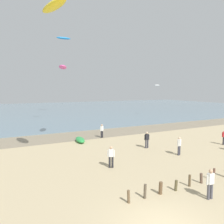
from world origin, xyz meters
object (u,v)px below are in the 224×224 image
kite_aloft_4 (157,85)px  kite_aloft_5 (64,38)px  person_right_flank (210,183)px  kite_aloft_2 (63,67)px  grounded_kite (80,140)px  kite_aloft_1 (54,6)px  person_mid_beach (147,139)px  person_left_flank (111,156)px  person_nearest_camera (179,145)px  person_far_down_beach (102,130)px

kite_aloft_4 → kite_aloft_5: kite_aloft_5 is taller
person_right_flank → kite_aloft_2: bearing=102.2°
kite_aloft_4 → person_right_flank: bearing=-145.1°
grounded_kite → kite_aloft_1: bearing=156.7°
kite_aloft_1 → kite_aloft_4: 35.66m
person_mid_beach → kite_aloft_5: size_ratio=0.53×
person_left_flank → kite_aloft_1: bearing=154.8°
person_nearest_camera → person_left_flank: bearing=-179.3°
person_nearest_camera → kite_aloft_2: bearing=127.9°
kite_aloft_1 → kite_aloft_5: size_ratio=1.04×
kite_aloft_2 → person_left_flank: bearing=-160.2°
kite_aloft_1 → kite_aloft_2: size_ratio=1.25×
person_nearest_camera → person_mid_beach: (-1.23, 3.33, 0.00)m
person_left_flank → kite_aloft_2: size_ratio=0.63×
person_far_down_beach → kite_aloft_5: kite_aloft_5 is taller
person_nearest_camera → person_left_flank: (-7.06, -0.08, 0.00)m
kite_aloft_1 → kite_aloft_4: (27.22, 22.49, -5.03)m
kite_aloft_5 → kite_aloft_4: bearing=-33.7°
person_far_down_beach → kite_aloft_1: size_ratio=0.51×
person_left_flank → kite_aloft_4: kite_aloft_4 is taller
person_mid_beach → person_left_flank: (-5.83, -3.41, 0.00)m
grounded_kite → kite_aloft_2: (-1.48, 1.38, 8.33)m
grounded_kite → kite_aloft_2: kite_aloft_2 is taller
person_right_flank → grounded_kite: (-2.23, 15.83, -0.66)m
person_nearest_camera → kite_aloft_1: size_ratio=0.51×
person_left_flank → person_far_down_beach: bearing=69.8°
person_mid_beach → kite_aloft_4: kite_aloft_4 is taller
grounded_kite → kite_aloft_4: bearing=-50.1°
person_left_flank → grounded_kite: (0.49, 9.04, -0.66)m
kite_aloft_1 → person_left_flank: bearing=-127.4°
person_mid_beach → person_nearest_camera: bearing=-69.8°
person_nearest_camera → person_mid_beach: bearing=110.2°
person_mid_beach → kite_aloft_1: kite_aloft_1 is taller
kite_aloft_1 → grounded_kite: bearing=-42.1°
person_left_flank → kite_aloft_4: (23.52, 24.23, 6.06)m
person_nearest_camera → person_right_flank: bearing=-122.3°
person_right_flank → kite_aloft_4: size_ratio=0.92×
person_far_down_beach → kite_aloft_5: bearing=85.4°
person_nearest_camera → person_far_down_beach: size_ratio=1.00×
kite_aloft_2 → kite_aloft_4: 28.17m
person_nearest_camera → person_far_down_beach: same height
person_left_flank → person_right_flank: size_ratio=1.00×
person_mid_beach → kite_aloft_4: bearing=49.6°
person_nearest_camera → person_right_flank: same height
person_far_down_beach → person_nearest_camera: bearing=-70.9°
kite_aloft_1 → kite_aloft_5: 35.81m
person_mid_beach → person_right_flank: bearing=-106.9°
kite_aloft_2 → kite_aloft_5: kite_aloft_5 is taller
kite_aloft_1 → kite_aloft_5: (9.44, 34.07, 5.69)m
person_mid_beach → kite_aloft_5: kite_aloft_5 is taller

